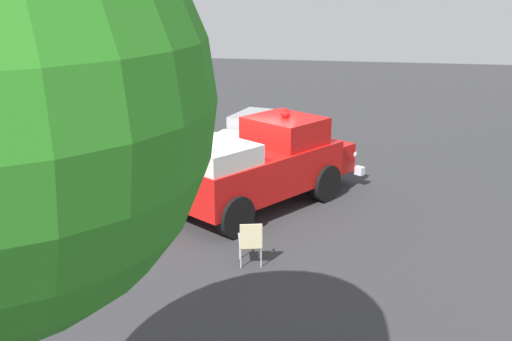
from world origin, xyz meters
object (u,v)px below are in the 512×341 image
object	(u,v)px
classic_hot_rod	(255,136)
lawn_chair_by_car	(251,241)
lawn_chair_near_truck	(141,150)
lawn_chair_spare	(117,174)
vintage_fire_truck	(262,164)
spectator_seated	(144,146)

from	to	relation	value
classic_hot_rod	lawn_chair_by_car	xyz separation A→B (m)	(-1.34, 8.36, -0.16)
lawn_chair_near_truck	lawn_chair_spare	size ratio (longest dim) A/B	1.00
vintage_fire_truck	classic_hot_rod	bearing A→B (deg)	-77.97
classic_hot_rod	spectator_seated	world-z (taller)	classic_hot_rod
lawn_chair_spare	vintage_fire_truck	bearing A→B (deg)	176.85
vintage_fire_truck	lawn_chair_near_truck	world-z (taller)	vintage_fire_truck
lawn_chair_near_truck	lawn_chair_by_car	size ratio (longest dim) A/B	1.00
lawn_chair_by_car	lawn_chair_near_truck	bearing A→B (deg)	-53.77
classic_hot_rod	spectator_seated	distance (m)	3.79
lawn_chair_by_car	lawn_chair_spare	size ratio (longest dim) A/B	1.00
vintage_fire_truck	lawn_chair_by_car	world-z (taller)	vintage_fire_truck
vintage_fire_truck	lawn_chair_spare	size ratio (longest dim) A/B	6.01
classic_hot_rod	lawn_chair_near_truck	distance (m)	3.92
classic_hot_rod	lawn_chair_near_truck	xyz separation A→B (m)	(3.48, 1.78, -0.16)
vintage_fire_truck	classic_hot_rod	distance (m)	4.78
lawn_chair_spare	spectator_seated	world-z (taller)	spectator_seated
spectator_seated	vintage_fire_truck	bearing A→B (deg)	145.91
classic_hot_rod	spectator_seated	size ratio (longest dim) A/B	3.63
lawn_chair_spare	lawn_chair_near_truck	bearing A→B (deg)	-84.90
lawn_chair_near_truck	lawn_chair_spare	bearing A→B (deg)	95.10
vintage_fire_truck	spectator_seated	world-z (taller)	vintage_fire_truck
vintage_fire_truck	classic_hot_rod	size ratio (longest dim) A/B	1.31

